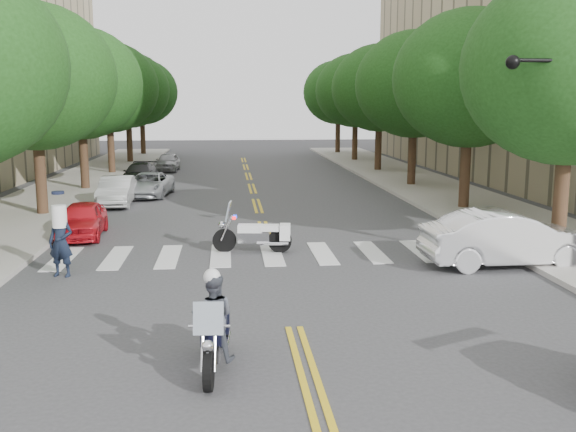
{
  "coord_description": "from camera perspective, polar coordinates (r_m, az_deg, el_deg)",
  "views": [
    {
      "loc": [
        -1.3,
        -12.46,
        4.51
      ],
      "look_at": [
        0.43,
        5.82,
        1.3
      ],
      "focal_mm": 40.0,
      "sensor_mm": 36.0,
      "label": 1
    }
  ],
  "objects": [
    {
      "name": "tree_r_3",
      "position": [
        43.66,
        8.14,
        11.19
      ],
      "size": [
        6.4,
        6.4,
        8.45
      ],
      "color": "#382316",
      "rests_on": "ground"
    },
    {
      "name": "motorcycle_police",
      "position": [
        11.18,
        -6.66,
        -9.53
      ],
      "size": [
        0.78,
        2.21,
        1.79
      ],
      "rotation": [
        0.0,
        0.0,
        3.07
      ],
      "color": "black",
      "rests_on": "ground"
    },
    {
      "name": "tree_l_3",
      "position": [
        43.13,
        -15.69,
        10.94
      ],
      "size": [
        6.4,
        6.4,
        8.45
      ],
      "color": "#382316",
      "rests_on": "ground"
    },
    {
      "name": "sidewalk_left",
      "position": [
        35.7,
        -18.64,
        2.26
      ],
      "size": [
        5.0,
        60.0,
        0.15
      ],
      "primitive_type": "cube",
      "color": "#9E9991",
      "rests_on": "ground"
    },
    {
      "name": "tree_l_2",
      "position": [
        35.28,
        -18.01,
        11.14
      ],
      "size": [
        6.4,
        6.4,
        8.45
      ],
      "color": "#382316",
      "rests_on": "ground"
    },
    {
      "name": "convertible",
      "position": [
        19.04,
        18.93,
        -1.91
      ],
      "size": [
        4.8,
        1.77,
        1.57
      ],
      "primitive_type": "imported",
      "rotation": [
        0.0,
        0.0,
        1.59
      ],
      "color": "white",
      "rests_on": "ground"
    },
    {
      "name": "motorcycle_parked",
      "position": [
        19.72,
        -2.58,
        -1.68
      ],
      "size": [
        2.44,
        0.74,
        1.58
      ],
      "rotation": [
        0.0,
        0.0,
        1.45
      ],
      "color": "black",
      "rests_on": "ground"
    },
    {
      "name": "tree_l_1",
      "position": [
        27.52,
        -21.65,
        11.41
      ],
      "size": [
        6.4,
        6.4,
        8.45
      ],
      "color": "#382316",
      "rests_on": "ground"
    },
    {
      "name": "parked_car_d",
      "position": [
        37.5,
        -13.05,
        3.67
      ],
      "size": [
        1.88,
        4.18,
        1.19
      ],
      "primitive_type": "imported",
      "rotation": [
        0.0,
        0.0,
        -0.05
      ],
      "color": "black",
      "rests_on": "ground"
    },
    {
      "name": "tree_r_4",
      "position": [
        51.47,
        6.04,
        11.03
      ],
      "size": [
        6.4,
        6.4,
        8.45
      ],
      "color": "#382316",
      "rests_on": "ground"
    },
    {
      "name": "ground",
      "position": [
        13.32,
        0.54,
        -9.88
      ],
      "size": [
        140.0,
        140.0,
        0.0
      ],
      "primitive_type": "plane",
      "color": "#38383A",
      "rests_on": "ground"
    },
    {
      "name": "parked_car_a",
      "position": [
        23.07,
        -17.83,
        -0.31
      ],
      "size": [
        1.62,
        3.63,
        1.21
      ],
      "primitive_type": "imported",
      "rotation": [
        0.0,
        0.0,
        0.06
      ],
      "color": "red",
      "rests_on": "ground"
    },
    {
      "name": "parked_car_b",
      "position": [
        29.88,
        -14.99,
        2.16
      ],
      "size": [
        1.48,
        3.98,
        1.3
      ],
      "primitive_type": "imported",
      "rotation": [
        0.0,
        0.0,
        0.03
      ],
      "color": "silver",
      "rests_on": "ground"
    },
    {
      "name": "tree_r_1",
      "position": [
        28.34,
        15.83,
        11.66
      ],
      "size": [
        6.4,
        6.4,
        8.45
      ],
      "color": "#382316",
      "rests_on": "ground"
    },
    {
      "name": "tree_l_4",
      "position": [
        51.03,
        -14.09,
        10.8
      ],
      "size": [
        6.4,
        6.4,
        8.45
      ],
      "color": "#382316",
      "rests_on": "ground"
    },
    {
      "name": "sidewalk_right",
      "position": [
        36.38,
        11.93,
        2.7
      ],
      "size": [
        5.0,
        60.0,
        0.15
      ],
      "primitive_type": "cube",
      "color": "#9E9991",
      "rests_on": "ground"
    },
    {
      "name": "tree_l_5",
      "position": [
        58.95,
        -12.92,
        10.69
      ],
      "size": [
        6.4,
        6.4,
        8.45
      ],
      "color": "#382316",
      "rests_on": "ground"
    },
    {
      "name": "tree_r_5",
      "position": [
        59.34,
        4.49,
        10.9
      ],
      "size": [
        6.4,
        6.4,
        8.45
      ],
      "color": "#382316",
      "rests_on": "ground"
    },
    {
      "name": "parked_car_e",
      "position": [
        44.75,
        -10.63,
        4.75
      ],
      "size": [
        1.55,
        3.64,
        1.22
      ],
      "primitive_type": "imported",
      "rotation": [
        0.0,
        0.0,
        -0.03
      ],
      "color": "#ACABB1",
      "rests_on": "ground"
    },
    {
      "name": "traffic_signal_pole",
      "position": [
        18.35,
        24.23,
        6.59
      ],
      "size": [
        2.82,
        0.42,
        6.0
      ],
      "color": "black",
      "rests_on": "ground"
    },
    {
      "name": "tree_r_2",
      "position": [
        35.93,
        11.16,
        11.4
      ],
      "size": [
        6.4,
        6.4,
        8.45
      ],
      "color": "#382316",
      "rests_on": "ground"
    },
    {
      "name": "tree_r_0",
      "position": [
        21.07,
        23.81,
        11.94
      ],
      "size": [
        6.4,
        6.4,
        8.45
      ],
      "color": "#382316",
      "rests_on": "ground"
    },
    {
      "name": "parked_car_c",
      "position": [
        32.44,
        -12.27,
        2.74
      ],
      "size": [
        2.37,
        4.39,
        1.17
      ],
      "primitive_type": "imported",
      "rotation": [
        0.0,
        0.0,
        -0.1
      ],
      "color": "#919397",
      "rests_on": "ground"
    },
    {
      "name": "officer_standing",
      "position": [
        17.92,
        -19.54,
        -2.23
      ],
      "size": [
        0.76,
        0.6,
        1.84
      ],
      "primitive_type": "imported",
      "rotation": [
        0.0,
        0.0,
        -0.26
      ],
      "color": "black",
      "rests_on": "ground"
    }
  ]
}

